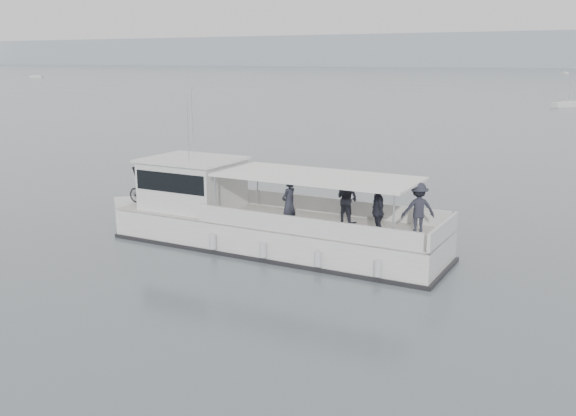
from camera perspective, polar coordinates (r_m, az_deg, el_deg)
The scene contains 2 objects.
ground at distance 23.96m, azimuth -6.87°, elevation -3.58°, with size 1400.00×1400.00×0.00m, color #525D60.
tour_boat at distance 24.13m, azimuth -3.63°, elevation -0.99°, with size 14.25×3.78×5.96m.
Camera 1 is at (13.63, -18.48, 6.84)m, focal length 40.00 mm.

